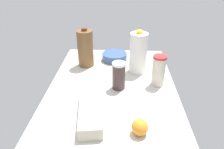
# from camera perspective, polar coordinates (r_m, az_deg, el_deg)

# --- Properties ---
(countertop) EXTENTS (1.20, 0.76, 0.03)m
(countertop) POSITION_cam_1_polar(r_m,az_deg,el_deg) (1.31, 0.00, -4.42)
(countertop) COLOR beige
(countertop) RESTS_ON ground
(chocolate_milk_jug) EXTENTS (0.11, 0.11, 0.27)m
(chocolate_milk_jug) POSITION_cam_1_polar(r_m,az_deg,el_deg) (1.54, -6.96, 6.79)
(chocolate_milk_jug) COLOR brown
(chocolate_milk_jug) RESTS_ON countertop
(egg_carton) EXTENTS (0.33, 0.15, 0.06)m
(egg_carton) POSITION_cam_1_polar(r_m,az_deg,el_deg) (1.08, -5.62, -9.74)
(egg_carton) COLOR beige
(egg_carton) RESTS_ON countertop
(tumbler_cup) EXTENTS (0.08, 0.08, 0.19)m
(tumbler_cup) POSITION_cam_1_polar(r_m,az_deg,el_deg) (1.33, 12.08, 1.01)
(tumbler_cup) COLOR beige
(tumbler_cup) RESTS_ON countertop
(shaker_bottle) EXTENTS (0.08, 0.08, 0.17)m
(shaker_bottle) POSITION_cam_1_polar(r_m,az_deg,el_deg) (1.27, 1.78, -0.30)
(shaker_bottle) COLOR #3D2C2C
(shaker_bottle) RESTS_ON countertop
(milk_jug) EXTENTS (0.11, 0.11, 0.29)m
(milk_jug) POSITION_cam_1_polar(r_m,az_deg,el_deg) (1.45, 6.88, 5.62)
(milk_jug) COLOR white
(milk_jug) RESTS_ON countertop
(mixing_bowl) EXTENTS (0.18, 0.18, 0.06)m
(mixing_bowl) POSITION_cam_1_polar(r_m,az_deg,el_deg) (1.65, 0.63, 4.70)
(mixing_bowl) COLOR #365384
(mixing_bowl) RESTS_ON countertop
(lime_loose) EXTENTS (0.05, 0.05, 0.05)m
(lime_loose) POSITION_cam_1_polar(r_m,az_deg,el_deg) (1.77, 7.21, 6.17)
(lime_loose) COLOR #70A92F
(lime_loose) RESTS_ON countertop
(orange_near_front) EXTENTS (0.08, 0.08, 0.08)m
(orange_near_front) POSITION_cam_1_polar(r_m,az_deg,el_deg) (0.99, 7.29, -13.49)
(orange_near_front) COLOR orange
(orange_near_front) RESTS_ON countertop
(lime_beside_bowl) EXTENTS (0.05, 0.05, 0.05)m
(lime_beside_bowl) POSITION_cam_1_polar(r_m,az_deg,el_deg) (1.50, 1.85, 2.04)
(lime_beside_bowl) COLOR #5DAD2F
(lime_beside_bowl) RESTS_ON countertop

